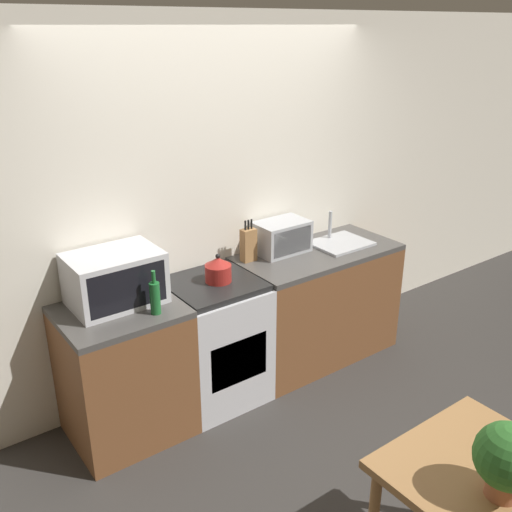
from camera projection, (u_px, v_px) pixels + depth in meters
name	position (u px, v px, depth m)	size (l,w,h in m)	color
ground_plane	(317.00, 437.00, 3.72)	(16.00, 16.00, 0.00)	#33302D
wall_back	(218.00, 205.00, 4.08)	(10.00, 0.06, 2.60)	silver
counter_left_run	(125.00, 372.00, 3.62)	(0.73, 0.62, 0.90)	brown
counter_right_run	(316.00, 304.00, 4.51)	(1.29, 0.62, 0.90)	brown
stove_range	(215.00, 340.00, 3.99)	(0.61, 0.62, 0.90)	silver
kettle	(218.00, 270.00, 3.80)	(0.18, 0.18, 0.20)	maroon
microwave	(115.00, 278.00, 3.47)	(0.55, 0.39, 0.33)	silver
bottle	(155.00, 297.00, 3.37)	(0.06, 0.06, 0.28)	#1E662D
knife_block	(249.00, 245.00, 4.12)	(0.11, 0.07, 0.31)	#9E7042
toaster_oven	(282.00, 237.00, 4.28)	(0.40, 0.27, 0.24)	#ADAFB5
sink_basin	(340.00, 242.00, 4.47)	(0.44, 0.36, 0.24)	#ADAFB5
dining_table	(484.00, 492.00, 2.45)	(0.78, 0.74, 0.75)	#9E7042
potted_plant	(508.00, 458.00, 2.22)	(0.27, 0.27, 0.33)	#9E5B3D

